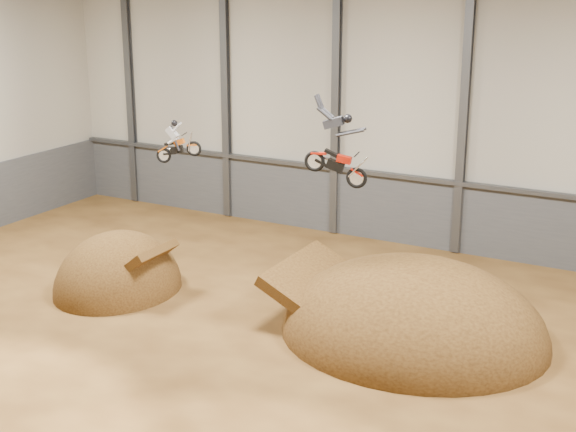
% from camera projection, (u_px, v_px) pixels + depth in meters
% --- Properties ---
extents(floor, '(40.00, 40.00, 0.00)m').
position_uv_depth(floor, '(242.00, 357.00, 28.83)').
color(floor, '#4E3114').
rests_on(floor, ground).
extents(back_wall, '(40.00, 0.10, 14.00)m').
position_uv_depth(back_wall, '(399.00, 106.00, 39.46)').
color(back_wall, '#B6B0A1').
rests_on(back_wall, ground).
extents(lower_band_back, '(39.80, 0.18, 3.50)m').
position_uv_depth(lower_band_back, '(394.00, 209.00, 40.88)').
color(lower_band_back, '#4B4D52').
rests_on(lower_band_back, ground).
extents(steel_rail, '(39.80, 0.35, 0.20)m').
position_uv_depth(steel_rail, '(394.00, 175.00, 40.24)').
color(steel_rail, '#47494F').
rests_on(steel_rail, lower_band_back).
extents(steel_column_0, '(0.40, 0.36, 13.90)m').
position_uv_depth(steel_column_0, '(130.00, 86.00, 46.90)').
color(steel_column_0, '#47494F').
rests_on(steel_column_0, ground).
extents(steel_column_1, '(0.40, 0.36, 13.90)m').
position_uv_depth(steel_column_1, '(226.00, 93.00, 43.86)').
color(steel_column_1, '#47494F').
rests_on(steel_column_1, ground).
extents(steel_column_2, '(0.40, 0.36, 13.90)m').
position_uv_depth(steel_column_2, '(336.00, 102.00, 40.81)').
color(steel_column_2, '#47494F').
rests_on(steel_column_2, ground).
extents(steel_column_3, '(0.40, 0.36, 13.90)m').
position_uv_depth(steel_column_3, '(464.00, 112.00, 37.77)').
color(steel_column_3, '#47494F').
rests_on(steel_column_3, ground).
extents(takeoff_ramp, '(5.20, 6.00, 5.20)m').
position_uv_depth(takeoff_ramp, '(119.00, 290.00, 35.01)').
color(takeoff_ramp, '#39230E').
rests_on(takeoff_ramp, ground).
extents(landing_ramp, '(10.25, 9.06, 5.91)m').
position_uv_depth(landing_ramp, '(412.00, 336.00, 30.49)').
color(landing_ramp, '#39230E').
rests_on(landing_ramp, ground).
extents(fmx_rider_a, '(2.48, 1.45, 2.22)m').
position_uv_depth(fmx_rider_a, '(180.00, 138.00, 33.08)').
color(fmx_rider_a, '#C9570F').
extents(fmx_rider_b, '(4.02, 1.70, 3.62)m').
position_uv_depth(fmx_rider_b, '(333.00, 142.00, 28.91)').
color(fmx_rider_b, '#B21506').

